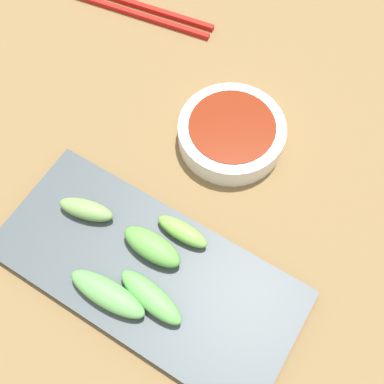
{
  "coord_description": "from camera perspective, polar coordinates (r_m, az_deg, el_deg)",
  "views": [
    {
      "loc": [
        0.18,
        0.12,
        0.57
      ],
      "look_at": [
        -0.04,
        -0.02,
        0.05
      ],
      "focal_mm": 44.77,
      "sensor_mm": 36.0,
      "label": 1
    }
  ],
  "objects": [
    {
      "name": "tabletop",
      "position": [
        0.59,
        -0.55,
        -5.05
      ],
      "size": [
        2.1,
        2.1,
        0.02
      ],
      "primitive_type": "cube",
      "color": "brown",
      "rests_on": "ground"
    },
    {
      "name": "sauce_bowl",
      "position": [
        0.63,
        4.71,
        7.07
      ],
      "size": [
        0.14,
        0.14,
        0.03
      ],
      "color": "white",
      "rests_on": "tabletop"
    },
    {
      "name": "serving_plate",
      "position": [
        0.56,
        -5.29,
        -9.46
      ],
      "size": [
        0.16,
        0.36,
        0.01
      ],
      "primitive_type": "cube",
      "color": "#434B51",
      "rests_on": "tabletop"
    },
    {
      "name": "broccoli_stalk_0",
      "position": [
        0.58,
        -12.49,
        -2.06
      ],
      "size": [
        0.04,
        0.07,
        0.02
      ],
      "primitive_type": "ellipsoid",
      "rotation": [
        0.0,
        0.0,
        0.26
      ],
      "color": "#79A35A",
      "rests_on": "serving_plate"
    },
    {
      "name": "broccoli_stalk_1",
      "position": [
        0.56,
        -0.79,
        -4.94
      ],
      "size": [
        0.02,
        0.07,
        0.02
      ],
      "primitive_type": "ellipsoid",
      "rotation": [
        0.0,
        0.0,
        -0.01
      ],
      "color": "#78B74B",
      "rests_on": "serving_plate"
    },
    {
      "name": "broccoli_stalk_2",
      "position": [
        0.54,
        -10.03,
        -11.86
      ],
      "size": [
        0.03,
        0.1,
        0.02
      ],
      "primitive_type": "ellipsoid",
      "rotation": [
        0.0,
        0.0,
        0.03
      ],
      "color": "#64A859",
      "rests_on": "serving_plate"
    },
    {
      "name": "broccoli_stalk_3",
      "position": [
        0.55,
        -4.77,
        -6.51
      ],
      "size": [
        0.03,
        0.08,
        0.03
      ],
      "primitive_type": "ellipsoid",
      "rotation": [
        0.0,
        0.0,
        -0.03
      ],
      "color": "#61A348",
      "rests_on": "serving_plate"
    },
    {
      "name": "broccoli_stalk_4",
      "position": [
        0.54,
        -4.91,
        -12.36
      ],
      "size": [
        0.04,
        0.09,
        0.02
      ],
      "primitive_type": "ellipsoid",
      "rotation": [
        0.0,
        0.0,
        -0.16
      ],
      "color": "#62B556",
      "rests_on": "serving_plate"
    },
    {
      "name": "chopsticks",
      "position": [
        0.79,
        -6.0,
        20.64
      ],
      "size": [
        0.06,
        0.23,
        0.01
      ],
      "rotation": [
        0.0,
        0.0,
        0.16
      ],
      "color": "red",
      "rests_on": "tabletop"
    }
  ]
}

